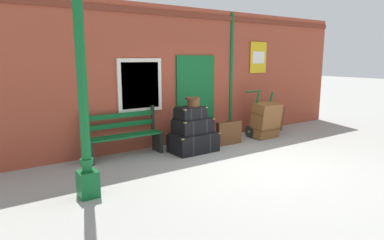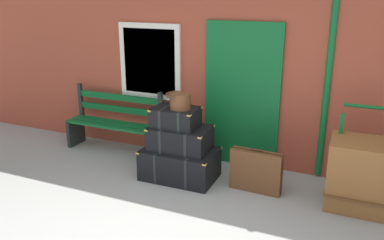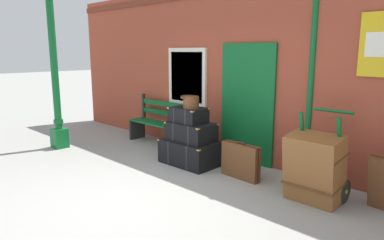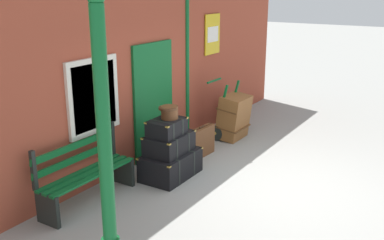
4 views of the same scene
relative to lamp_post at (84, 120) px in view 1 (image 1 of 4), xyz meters
name	(u,v)px [view 1 (image 1 of 4)]	position (x,y,z in m)	size (l,w,h in m)	color
ground_plane	(264,167)	(3.20, -0.50, -1.16)	(60.00, 60.00, 0.00)	gray
brick_facade	(188,76)	(3.19, 2.09, 0.44)	(10.40, 0.35, 3.20)	#9E422D
lamp_post	(84,120)	(0.00, 0.00, 0.00)	(0.28, 0.28, 3.05)	#0F5B28
platform_bench	(124,136)	(1.28, 1.65, -0.72)	(1.60, 0.43, 1.01)	#0F5B28
steamer_trunk_base	(193,142)	(2.68, 1.12, -0.95)	(1.02, 0.66, 0.43)	black
steamer_trunk_middle	(193,126)	(2.68, 1.15, -0.58)	(0.83, 0.57, 0.33)	black
steamer_trunk_top	(190,113)	(2.62, 1.15, -0.29)	(0.62, 0.47, 0.27)	black
round_hatbox	(193,101)	(2.68, 1.14, -0.04)	(0.33, 0.29, 0.21)	brown
porters_trolley	(260,126)	(4.96, 1.31, -0.89)	(0.71, 0.65, 1.19)	black
large_brown_trunk	(266,120)	(4.96, 1.13, -0.70)	(0.70, 0.54, 0.93)	brown
suitcase_caramel	(229,133)	(3.74, 1.17, -0.88)	(0.68, 0.18, 0.59)	brown
suitcase_umber	(275,119)	(5.76, 1.51, -0.81)	(0.48, 0.33, 0.72)	brown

